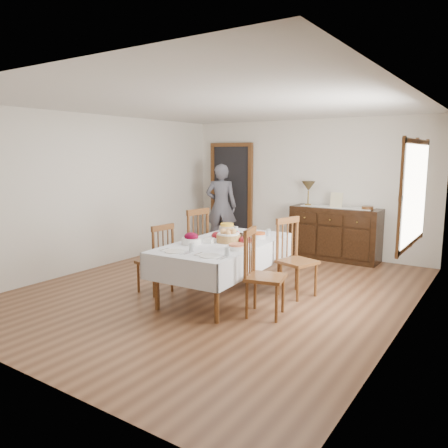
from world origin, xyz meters
The scene contains 26 objects.
ground centered at (0.00, 0.00, 0.00)m, with size 6.00×6.00×0.00m, color brown.
room_shell centered at (-0.15, 0.42, 1.64)m, with size 5.02×6.02×2.65m.
dining_table centered at (0.19, -0.16, 0.66)m, with size 1.23×2.25×0.75m.
chair_left_near centered at (-0.66, -0.60, 0.50)m, with size 0.46×0.46×0.99m.
chair_left_far centered at (-0.69, 0.22, 0.57)m, with size 0.54×0.54×1.12m.
chair_right_near centered at (0.97, -0.56, 0.54)m, with size 0.54×0.54×1.07m.
chair_right_far centered at (0.98, 0.39, 0.54)m, with size 0.57×0.57×1.07m.
sideboard centered at (0.73, 2.72, 0.49)m, with size 1.62×0.59×0.97m.
person centered at (-1.60, 2.40, 0.93)m, with size 0.58×0.37×1.86m, color #4F4F59.
bread_basket centered at (0.23, -0.14, 0.83)m, with size 0.33×0.33×0.18m.
egg_basket centered at (0.11, 0.19, 0.79)m, with size 0.27×0.27×0.11m.
ham_platter_a centered at (-0.04, 0.00, 0.78)m, with size 0.31×0.31×0.11m.
ham_platter_b centered at (0.46, -0.08, 0.79)m, with size 0.27×0.27×0.11m.
beet_bowl centered at (-0.10, -0.54, 0.82)m, with size 0.26×0.26×0.16m.
carrot_bowl centered at (0.46, 0.30, 0.80)m, with size 0.20×0.20×0.09m.
pineapple_bowl centered at (-0.20, 0.48, 0.82)m, with size 0.24×0.24×0.14m.
casserole_dish centered at (0.58, -0.48, 0.79)m, with size 0.25×0.25×0.07m.
butter_dish centered at (0.05, -0.34, 0.79)m, with size 0.14×0.10×0.07m.
setting_left centered at (0.05, -0.96, 0.77)m, with size 0.43×0.31×0.10m.
setting_right centered at (0.55, -0.92, 0.77)m, with size 0.43×0.31×0.10m.
glass_far_a centered at (-0.08, 0.54, 0.80)m, with size 0.07×0.07×0.09m.
glass_far_b centered at (0.48, 0.55, 0.80)m, with size 0.06×0.06×0.10m.
runner centered at (0.74, 2.75, 0.98)m, with size 1.30×0.35×0.01m.
table_lamp centered at (0.18, 2.72, 1.33)m, with size 0.26×0.26×0.46m.
picture_frame centered at (0.76, 2.64, 1.11)m, with size 0.22×0.08×0.28m.
deco_bowl centered at (1.30, 2.71, 1.00)m, with size 0.20×0.20×0.06m.
Camera 1 is at (3.42, -5.04, 1.95)m, focal length 35.00 mm.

